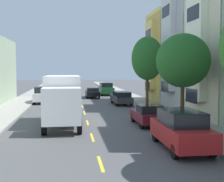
# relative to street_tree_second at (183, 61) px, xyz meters

# --- Properties ---
(ground_plane) EXTENTS (160.00, 160.00, 0.00)m
(ground_plane) POSITION_rel_street_tree_second_xyz_m (-6.40, 15.53, -4.55)
(ground_plane) COLOR #4C4C4F
(sidewalk_left) EXTENTS (3.20, 120.00, 0.14)m
(sidewalk_left) POSITION_rel_street_tree_second_xyz_m (-13.50, 13.53, -4.48)
(sidewalk_left) COLOR #99968E
(sidewalk_left) RESTS_ON ground_plane
(sidewalk_right) EXTENTS (3.20, 120.00, 0.14)m
(sidewalk_right) POSITION_rel_street_tree_second_xyz_m (0.70, 13.53, -4.48)
(sidewalk_right) COLOR #99968E
(sidewalk_right) RESTS_ON ground_plane
(lane_centerline_dashes) EXTENTS (0.14, 47.20, 0.01)m
(lane_centerline_dashes) POSITION_rel_street_tree_second_xyz_m (-6.40, 10.03, -4.54)
(lane_centerline_dashes) COLOR yellow
(lane_centerline_dashes) RESTS_ON ground_plane
(townhouse_fifth_mustard) EXTENTS (10.82, 6.57, 10.99)m
(townhouse_fifth_mustard) POSITION_rel_street_tree_second_xyz_m (7.30, 16.18, 0.75)
(townhouse_fifth_mustard) COLOR tan
(townhouse_fifth_mustard) RESTS_ON ground_plane
(street_tree_second) EXTENTS (3.67, 3.67, 6.27)m
(street_tree_second) POSITION_rel_street_tree_second_xyz_m (0.00, 0.00, 0.00)
(street_tree_second) COLOR #47331E
(street_tree_second) RESTS_ON sidewalk_right
(street_tree_third) EXTENTS (3.18, 3.18, 7.09)m
(street_tree_third) POSITION_rel_street_tree_second_xyz_m (-0.00, 9.68, 0.50)
(street_tree_third) COLOR #47331E
(street_tree_third) RESTS_ON sidewalk_right
(delivery_box_truck) EXTENTS (2.48, 7.35, 3.50)m
(delivery_box_truck) POSITION_rel_street_tree_second_xyz_m (-8.20, 1.51, -2.59)
(delivery_box_truck) COLOR white
(delivery_box_truck) RESTS_ON ground_plane
(parked_suv_forest) EXTENTS (2.03, 4.83, 1.93)m
(parked_suv_forest) POSITION_rel_street_tree_second_xyz_m (-2.18, 26.68, -3.56)
(parked_suv_forest) COLOR #194C28
(parked_suv_forest) RESTS_ON ground_plane
(parked_suv_red) EXTENTS (2.02, 4.83, 1.93)m
(parked_suv_red) POSITION_rel_street_tree_second_xyz_m (-2.19, -5.62, -3.56)
(parked_suv_red) COLOR #AD1E1E
(parked_suv_red) RESTS_ON ground_plane
(parked_suv_white) EXTENTS (1.99, 4.82, 1.93)m
(parked_suv_white) POSITION_rel_street_tree_second_xyz_m (-10.89, 16.55, -3.56)
(parked_suv_white) COLOR silver
(parked_suv_white) RESTS_ON ground_plane
(parked_wagon_charcoal) EXTENTS (1.93, 4.74, 1.50)m
(parked_wagon_charcoal) POSITION_rel_street_tree_second_xyz_m (-1.96, 13.68, -3.74)
(parked_wagon_charcoal) COLOR #333338
(parked_wagon_charcoal) RESTS_ON ground_plane
(parked_hatchback_burgundy) EXTENTS (1.79, 4.02, 1.50)m
(parked_hatchback_burgundy) POSITION_rel_street_tree_second_xyz_m (-2.19, 0.84, -3.79)
(parked_hatchback_burgundy) COLOR maroon
(parked_hatchback_burgundy) RESTS_ON ground_plane
(moving_black_sedan) EXTENTS (1.80, 4.50, 1.43)m
(moving_black_sedan) POSITION_rel_street_tree_second_xyz_m (-4.60, 22.44, -3.80)
(moving_black_sedan) COLOR black
(moving_black_sedan) RESTS_ON ground_plane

